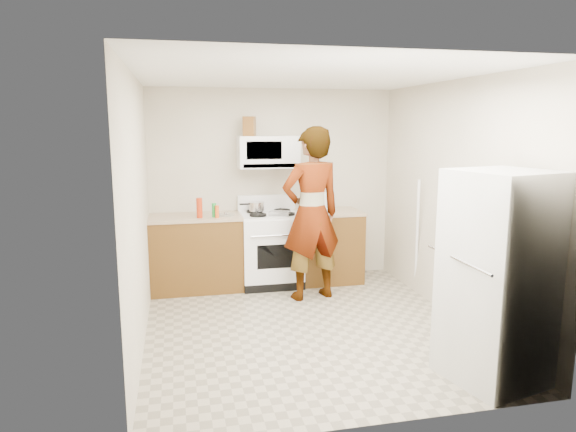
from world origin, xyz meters
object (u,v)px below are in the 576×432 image
object	(u,v)px
microwave	(268,152)
saucepan	(256,207)
fridge	(498,278)
gas_range	(270,248)
kettle	(325,202)
person	(311,214)

from	to	relation	value
microwave	saucepan	bearing A→B (deg)	-172.64
microwave	fridge	world-z (taller)	microwave
gas_range	kettle	world-z (taller)	gas_range
microwave	kettle	xyz separation A→B (m)	(0.79, 0.09, -0.67)
gas_range	microwave	world-z (taller)	microwave
microwave	person	distance (m)	1.08
microwave	fridge	size ratio (longest dim) A/B	0.45
microwave	saucepan	world-z (taller)	microwave
saucepan	fridge	bearing A→B (deg)	-63.50
fridge	saucepan	world-z (taller)	fridge
microwave	gas_range	bearing A→B (deg)	-90.00
person	saucepan	xyz separation A→B (m)	(-0.54, 0.73, -0.00)
microwave	fridge	xyz separation A→B (m)	(1.31, -2.98, -0.85)
person	fridge	xyz separation A→B (m)	(0.94, -2.23, -0.16)
gas_range	fridge	bearing A→B (deg)	-65.22
person	kettle	world-z (taller)	person
kettle	saucepan	size ratio (longest dim) A/B	0.92
gas_range	saucepan	distance (m)	0.56
gas_range	saucepan	world-z (taller)	gas_range
person	fridge	size ratio (longest dim) A/B	1.19
person	kettle	bearing A→B (deg)	-129.26
kettle	saucepan	distance (m)	0.96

